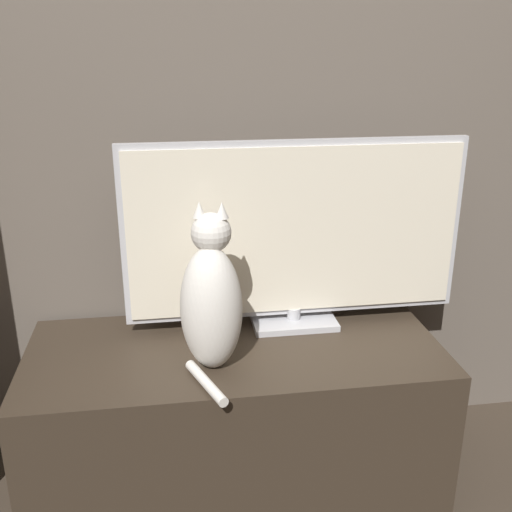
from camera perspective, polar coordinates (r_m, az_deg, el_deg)
name	(u,v)px	position (r m, az deg, el deg)	size (l,w,h in m)	color
wall_back	(220,68)	(1.94, -3.48, 17.44)	(4.80, 0.05, 2.60)	#60564C
tv_stand	(236,417)	(1.97, -1.94, -15.07)	(1.26, 0.55, 0.50)	#33281E
tv	(295,235)	(1.87, 3.77, 2.04)	(1.07, 0.16, 0.60)	#B7B7BC
cat	(211,301)	(1.66, -4.26, -4.26)	(0.21, 0.31, 0.48)	silver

